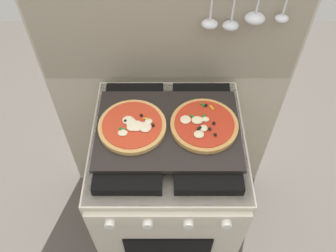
% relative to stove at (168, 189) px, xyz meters
% --- Properties ---
extents(ground_plane, '(4.00, 4.00, 0.00)m').
position_rel_stove_xyz_m(ground_plane, '(0.00, 0.00, -0.45)').
color(ground_plane, '#4C4742').
extents(kitchen_backsplash, '(1.10, 0.09, 1.55)m').
position_rel_stove_xyz_m(kitchen_backsplash, '(0.00, 0.34, 0.34)').
color(kitchen_backsplash, '#B2A893').
rests_on(kitchen_backsplash, ground_plane).
extents(stove, '(0.60, 0.64, 0.90)m').
position_rel_stove_xyz_m(stove, '(0.00, 0.00, 0.00)').
color(stove, beige).
rests_on(stove, ground_plane).
extents(baking_tray, '(0.54, 0.38, 0.02)m').
position_rel_stove_xyz_m(baking_tray, '(0.00, 0.00, 0.46)').
color(baking_tray, black).
rests_on(baking_tray, stove).
extents(pizza_left, '(0.25, 0.25, 0.03)m').
position_rel_stove_xyz_m(pizza_left, '(-0.13, -0.00, 0.48)').
color(pizza_left, tan).
rests_on(pizza_left, baking_tray).
extents(pizza_right, '(0.25, 0.25, 0.03)m').
position_rel_stove_xyz_m(pizza_right, '(0.13, 0.01, 0.48)').
color(pizza_right, tan).
rests_on(pizza_right, baking_tray).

